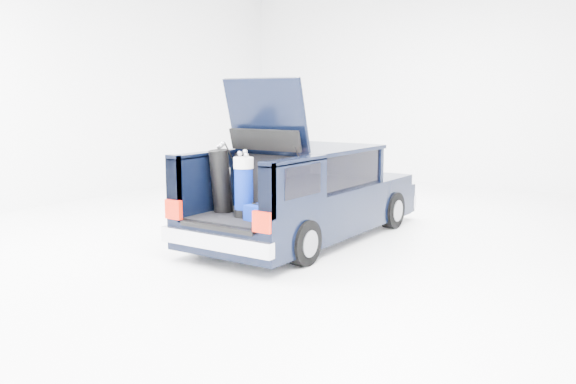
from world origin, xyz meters
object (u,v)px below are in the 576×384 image
Objects in this scene: car at (309,195)px; blue_duffel at (262,213)px; black_golf_bag at (221,181)px; red_suitcase at (276,196)px; blue_golf_bag at (244,186)px.

blue_duffel is (0.35, -1.75, 0.03)m from car.
blue_duffel is (0.85, -0.20, -0.34)m from black_golf_bag.
blue_duffel is at bearing 0.36° from black_golf_bag.
blue_golf_bag is at bearing -144.57° from red_suitcase.
car is 9.88× the size of blue_duffel.
black_golf_bag is 1.08× the size of blue_golf_bag.
car is at bearing 85.42° from black_golf_bag.
car reaches higher than red_suitcase.
black_golf_bag is at bearing -167.14° from red_suitcase.
black_golf_bag reaches higher than blue_golf_bag.
car reaches higher than blue_golf_bag.
blue_duffel is (0.38, -0.11, -0.31)m from blue_golf_bag.
black_golf_bag is 0.48m from blue_golf_bag.
red_suitcase reaches higher than blue_duffel.
car is 1.68m from black_golf_bag.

